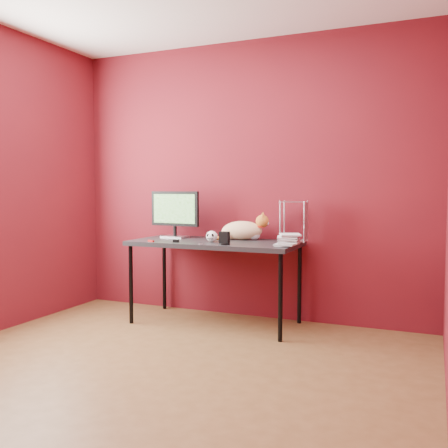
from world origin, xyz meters
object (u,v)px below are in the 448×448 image
at_px(monitor, 175,212).
at_px(cat, 243,230).
at_px(book_stack, 280,178).
at_px(desk, 215,246).
at_px(skull_mug, 212,236).
at_px(speaker, 224,239).

relative_size(monitor, cat, 0.99).
bearing_deg(book_stack, desk, 169.96).
xyz_separation_m(monitor, skull_mug, (0.48, -0.21, -0.20)).
height_order(desk, speaker, speaker).
xyz_separation_m(monitor, speaker, (0.66, -0.36, -0.20)).
xyz_separation_m(skull_mug, book_stack, (0.62, -0.01, 0.50)).
distance_m(monitor, speaker, 0.78).
xyz_separation_m(monitor, book_stack, (1.10, -0.22, 0.30)).
bearing_deg(desk, book_stack, -10.04).
height_order(desk, skull_mug, skull_mug).
xyz_separation_m(cat, speaker, (0.00, -0.44, -0.04)).
distance_m(desk, skull_mug, 0.14).
distance_m(cat, speaker, 0.44).
xyz_separation_m(cat, skull_mug, (-0.18, -0.29, -0.04)).
bearing_deg(monitor, speaker, -24.05).
relative_size(monitor, skull_mug, 5.05).
bearing_deg(book_stack, skull_mug, 179.07).
bearing_deg(book_stack, monitor, 168.57).
xyz_separation_m(desk, speaker, (0.19, -0.25, 0.10)).
relative_size(cat, skull_mug, 5.12).
xyz_separation_m(speaker, book_stack, (0.44, 0.14, 0.50)).
height_order(skull_mug, book_stack, book_stack).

